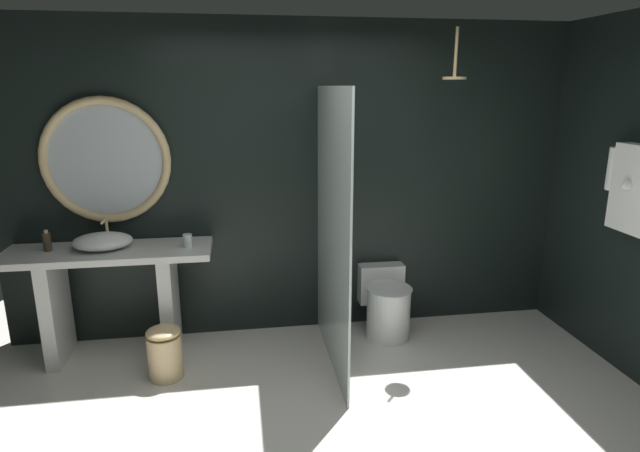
# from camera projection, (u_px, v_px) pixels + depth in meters

# --- Properties ---
(back_wall_panel) EXTENTS (4.80, 0.10, 2.60)m
(back_wall_panel) POSITION_uv_depth(u_px,v_px,m) (297.00, 182.00, 4.40)
(back_wall_panel) COLOR black
(back_wall_panel) RESTS_ON ground_plane
(vanity_counter) EXTENTS (1.54, 0.52, 0.88)m
(vanity_counter) POSITION_uv_depth(u_px,v_px,m) (112.00, 288.00, 4.05)
(vanity_counter) COLOR silver
(vanity_counter) RESTS_ON ground_plane
(vessel_sink) EXTENTS (0.44, 0.36, 0.20)m
(vessel_sink) POSITION_uv_depth(u_px,v_px,m) (103.00, 241.00, 3.97)
(vessel_sink) COLOR white
(vessel_sink) RESTS_ON vanity_counter
(tumbler_cup) EXTENTS (0.07, 0.07, 0.10)m
(tumbler_cup) POSITION_uv_depth(u_px,v_px,m) (188.00, 241.00, 4.01)
(tumbler_cup) COLOR silver
(tumbler_cup) RESTS_ON vanity_counter
(soap_dispenser) EXTENTS (0.06, 0.06, 0.16)m
(soap_dispenser) POSITION_uv_depth(u_px,v_px,m) (47.00, 242.00, 3.91)
(soap_dispenser) COLOR #3D3323
(soap_dispenser) RESTS_ON vanity_counter
(round_wall_mirror) EXTENTS (0.98, 0.07, 0.98)m
(round_wall_mirror) POSITION_uv_depth(u_px,v_px,m) (106.00, 161.00, 4.03)
(round_wall_mirror) COLOR #D6B77F
(shower_glass_panel) EXTENTS (0.02, 1.28, 2.08)m
(shower_glass_panel) POSITION_uv_depth(u_px,v_px,m) (332.00, 233.00, 3.83)
(shower_glass_panel) COLOR silver
(shower_glass_panel) RESTS_ON ground_plane
(rain_shower_head) EXTENTS (0.18, 0.18, 0.38)m
(rain_shower_head) POSITION_uv_depth(u_px,v_px,m) (455.00, 72.00, 3.94)
(rain_shower_head) COLOR #D6B77F
(hanging_bathrobe) EXTENTS (0.20, 0.55, 0.67)m
(hanging_bathrobe) POSITION_uv_depth(u_px,v_px,m) (637.00, 185.00, 3.58)
(hanging_bathrobe) COLOR #D6B77F
(toilet) EXTENTS (0.39, 0.57, 0.56)m
(toilet) POSITION_uv_depth(u_px,v_px,m) (386.00, 303.00, 4.48)
(toilet) COLOR white
(toilet) RESTS_ON ground_plane
(waste_bin) EXTENTS (0.25, 0.25, 0.40)m
(waste_bin) POSITION_uv_depth(u_px,v_px,m) (165.00, 352.00, 3.81)
(waste_bin) COLOR #D6B77F
(waste_bin) RESTS_ON ground_plane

